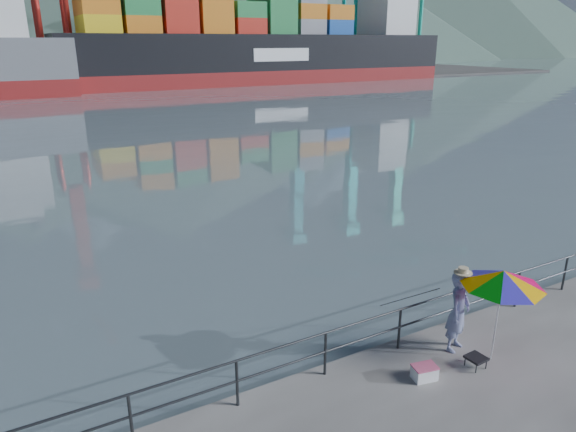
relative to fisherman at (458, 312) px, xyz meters
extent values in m
cube|color=slate|center=(-4.12, 128.93, -0.94)|extent=(500.00, 280.00, 0.00)
cube|color=#514F4C|center=(5.88, 91.93, -0.94)|extent=(200.00, 40.00, 0.40)
cylinder|color=#2D3033|center=(-4.12, 0.63, 0.06)|extent=(22.00, 0.05, 0.05)
cylinder|color=#2D3033|center=(-4.12, 0.63, -0.39)|extent=(22.00, 0.05, 0.05)
cube|color=#2D3033|center=(-4.12, 0.63, -0.44)|extent=(22.00, 0.06, 1.00)
cube|color=yellow|center=(5.88, 90.93, 2.96)|extent=(6.00, 2.40, 7.80)
cube|color=red|center=(12.38, 90.93, 1.66)|extent=(6.00, 2.40, 5.20)
cube|color=#267F3F|center=(18.88, 90.93, 1.66)|extent=(6.00, 2.40, 5.20)
cube|color=orange|center=(25.38, 90.93, 0.36)|extent=(6.00, 2.40, 2.60)
cube|color=red|center=(31.88, 90.93, 0.36)|extent=(6.00, 2.40, 2.60)
cube|color=orange|center=(38.38, 90.93, 2.96)|extent=(6.00, 2.40, 7.80)
cube|color=red|center=(44.88, 90.93, 0.36)|extent=(6.00, 2.40, 2.60)
cube|color=#267F3F|center=(51.38, 90.93, 1.66)|extent=(6.00, 2.40, 5.20)
cube|color=red|center=(57.88, 90.93, 1.66)|extent=(6.00, 2.40, 5.20)
cube|color=gray|center=(5.88, 93.93, 2.96)|extent=(6.00, 2.40, 7.80)
cube|color=gray|center=(12.38, 93.93, 2.96)|extent=(6.00, 2.40, 7.80)
cube|color=yellow|center=(18.88, 93.93, 0.36)|extent=(6.00, 2.40, 2.60)
cube|color=#194CA5|center=(25.38, 93.93, 2.96)|extent=(6.00, 2.40, 7.80)
cube|color=orange|center=(31.88, 93.93, 0.36)|extent=(6.00, 2.40, 2.60)
cube|color=gray|center=(38.38, 93.93, 1.66)|extent=(6.00, 2.40, 5.20)
cube|color=#194CA5|center=(44.88, 93.93, 0.36)|extent=(6.00, 2.40, 2.60)
cube|color=#267F3F|center=(51.38, 93.93, 2.96)|extent=(6.00, 2.40, 7.80)
cube|color=red|center=(57.88, 93.93, 2.96)|extent=(6.00, 2.40, 7.80)
cube|color=#267F3F|center=(5.88, 96.93, 1.66)|extent=(6.00, 2.40, 5.20)
imported|color=#31428B|center=(0.00, 0.00, 0.00)|extent=(0.80, 0.67, 1.88)
cylinder|color=white|center=(0.42, -0.69, 0.04)|extent=(0.04, 0.04, 1.96)
cone|color=#382CD9|center=(0.42, -0.69, 1.02)|extent=(1.96, 1.96, 0.36)
cube|color=black|center=(-0.15, -0.75, -0.71)|extent=(0.41, 0.41, 0.05)
cube|color=#2D3033|center=(-0.15, -0.75, -0.84)|extent=(0.33, 0.33, 0.21)
cube|color=white|center=(-1.40, -0.51, -0.80)|extent=(0.54, 0.42, 0.28)
cylinder|color=black|center=(-0.48, 1.12, -0.94)|extent=(0.17, 1.78, 1.25)
cube|color=maroon|center=(32.83, 74.45, -0.19)|extent=(67.13, 11.19, 2.50)
cube|color=black|center=(32.83, 74.45, 3.86)|extent=(67.13, 11.19, 5.60)
cube|color=silver|center=(58.34, 74.45, 11.66)|extent=(7.00, 8.95, 10.00)
camera|label=1|loc=(-8.27, -7.01, 5.75)|focal=32.00mm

